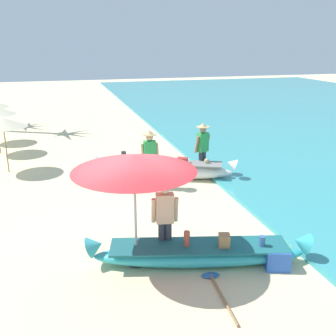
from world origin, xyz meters
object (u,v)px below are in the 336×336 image
boat_white_midground (165,169)px  person_vendor_hatted (150,155)px  person_vendor_assistant (203,146)px  paddle (218,289)px  cooler_box (278,260)px  boat_cyan_foreground (199,253)px  patio_umbrella_large (134,164)px  person_tourist_customer (165,217)px

boat_white_midground → person_vendor_hatted: bearing=-132.3°
person_vendor_assistant → paddle: size_ratio=1.13×
boat_white_midground → person_vendor_assistant: 1.46m
person_vendor_assistant → paddle: (-2.00, -6.26, -1.02)m
boat_white_midground → cooler_box: size_ratio=9.49×
boat_white_midground → paddle: (-0.74, -6.36, -0.28)m
boat_cyan_foreground → patio_umbrella_large: patio_umbrella_large is taller
person_vendor_assistant → paddle: person_vendor_assistant is taller
boat_cyan_foreground → paddle: size_ratio=2.86×
person_vendor_assistant → paddle: bearing=-107.7°
patio_umbrella_large → cooler_box: 3.45m
cooler_box → paddle: (-1.41, -0.34, -0.18)m
paddle → cooler_box: bearing=13.7°
person_vendor_hatted → person_tourist_customer: (-0.66, -4.18, -0.12)m
boat_cyan_foreground → person_tourist_customer: 1.03m
boat_cyan_foreground → person_tourist_customer: bearing=144.3°
person_vendor_assistant → cooler_box: size_ratio=3.83×
paddle → person_vendor_assistant: bearing=72.3°
person_vendor_hatted → person_tourist_customer: person_vendor_hatted is taller
boat_cyan_foreground → person_vendor_hatted: size_ratio=2.50×
person_vendor_hatted → person_tourist_customer: size_ratio=1.09×
patio_umbrella_large → cooler_box: (2.67, -0.97, -1.95)m
boat_cyan_foreground → paddle: 0.99m
boat_cyan_foreground → patio_umbrella_large: bearing=164.3°
person_tourist_customer → paddle: (0.63, -1.41, -0.91)m
person_vendor_hatted → person_vendor_assistant: 2.07m
cooler_box → boat_white_midground: bearing=113.8°
person_tourist_customer → patio_umbrella_large: patio_umbrella_large is taller
person_tourist_customer → patio_umbrella_large: bearing=-171.9°
boat_white_midground → paddle: 6.40m
patio_umbrella_large → paddle: size_ratio=1.51×
boat_cyan_foreground → boat_white_midground: 5.44m
boat_white_midground → patio_umbrella_large: 5.73m
person_tourist_customer → patio_umbrella_large: size_ratio=0.69×
person_tourist_customer → paddle: size_ratio=1.05×
boat_white_midground → patio_umbrella_large: (-1.99, -5.04, 1.85)m
person_tourist_customer → cooler_box: bearing=-27.5°
person_vendor_hatted → paddle: bearing=-90.4°
boat_white_midground → cooler_box: 6.05m
person_vendor_hatted → person_vendor_assistant: person_vendor_hatted is taller
person_vendor_hatted → person_vendor_assistant: bearing=18.8°
person_vendor_hatted → patio_umbrella_large: bearing=-106.8°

